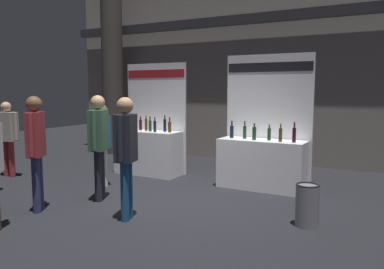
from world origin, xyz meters
name	(u,v)px	position (x,y,z in m)	size (l,w,h in m)	color
ground_plane	(169,204)	(0.00, 0.00, 0.00)	(24.00, 24.00, 0.00)	black
hall_colonnade	(258,36)	(0.00, 4.34, 3.26)	(11.74, 1.20, 6.69)	gray
exhibitor_booth_0	(149,147)	(-1.65, 1.81, 0.61)	(1.57, 0.66, 2.50)	white
exhibitor_booth_1	(263,157)	(1.02, 1.79, 0.61)	(1.74, 0.66, 2.59)	white
trash_bin	(307,205)	(2.26, 0.03, 0.30)	(0.32, 0.32, 0.61)	slate
visitor_2	(103,138)	(-1.83, 0.46, 0.96)	(0.46, 0.41, 1.62)	silver
visitor_4	(126,147)	(-0.13, -0.95, 1.08)	(0.34, 0.48, 1.80)	navy
visitor_7	(99,137)	(-1.18, -0.36, 1.11)	(0.41, 0.55, 1.82)	#23232D
visitor_8	(36,144)	(-1.60, -1.31, 1.07)	(0.36, 0.44, 1.81)	navy
visitor_9	(7,132)	(-4.19, 0.07, 0.99)	(0.60, 0.28, 1.64)	maroon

